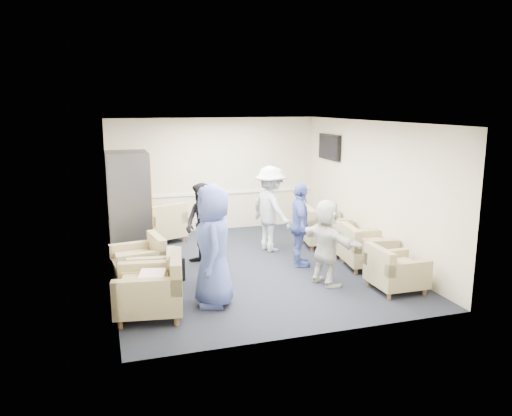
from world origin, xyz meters
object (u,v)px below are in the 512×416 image
object	(u,v)px
armchair_right_far	(322,229)
person_front_right	(327,242)
armchair_right_midnear	(365,250)
person_back_right	(271,209)
armchair_right_near	(394,272)
armchair_left_far	(141,262)
armchair_corner	(161,225)
armchair_right_midfar	(344,239)
person_front_left	(213,246)
person_mid_right	(300,225)
person_mid_left	(210,236)
person_back_left	(203,225)
vending_machine	(129,203)
armchair_left_mid	(154,279)
armchair_left_near	(154,291)

from	to	relation	value
armchair_right_far	person_front_right	xyz separation A→B (m)	(-0.93, -2.18, 0.37)
armchair_right_midnear	person_back_right	size ratio (longest dim) A/B	0.55
armchair_right_near	armchair_left_far	bearing A→B (deg)	66.72
armchair_right_far	armchair_corner	distance (m)	3.56
armchair_right_midfar	person_front_left	size ratio (longest dim) A/B	0.48
person_mid_right	armchair_right_near	bearing A→B (deg)	-135.29
armchair_left_far	person_mid_left	distance (m)	1.36
armchair_right_midnear	person_back_left	world-z (taller)	person_back_left
person_back_left	person_mid_right	xyz separation A→B (m)	(1.73, -0.53, 0.00)
armchair_right_far	person_front_left	bearing A→B (deg)	138.80
vending_machine	person_mid_left	size ratio (longest dim) A/B	1.20
armchair_right_midfar	person_back_left	world-z (taller)	person_back_left
armchair_right_far	armchair_left_mid	bearing A→B (deg)	126.15
armchair_right_midfar	person_mid_left	size ratio (longest dim) A/B	0.51
armchair_corner	person_front_right	size ratio (longest dim) A/B	0.82
armchair_left_far	armchair_right_midnear	world-z (taller)	armchair_right_midnear
armchair_right_far	vending_machine	world-z (taller)	vending_machine
armchair_left_near	person_back_right	xyz separation A→B (m)	(2.68, 2.61, 0.51)
armchair_left_far	person_front_right	distance (m)	3.21
armchair_right_midfar	armchair_right_midnear	bearing A→B (deg)	172.97
armchair_right_midfar	armchair_right_far	xyz separation A→B (m)	(-0.15, 0.74, 0.05)
armchair_right_near	armchair_right_midfar	distance (m)	2.04
armchair_right_far	armchair_corner	xyz separation A→B (m)	(-3.28, 1.37, 0.01)
vending_machine	person_mid_left	world-z (taller)	vending_machine
armchair_left_mid	armchair_right_far	world-z (taller)	armchair_right_far
armchair_right_midfar	person_front_left	distance (m)	3.58
person_mid_right	vending_machine	bearing A→B (deg)	72.55
armchair_right_near	armchair_right_far	world-z (taller)	armchair_right_far
armchair_left_near	armchair_right_far	distance (m)	4.65
armchair_left_near	person_back_left	bearing A→B (deg)	159.54
armchair_right_near	armchair_right_midnear	xyz separation A→B (m)	(0.14, 1.19, 0.02)
person_mid_left	person_back_left	distance (m)	1.08
person_back_right	armchair_left_far	bearing A→B (deg)	93.77
person_front_right	armchair_left_far	bearing A→B (deg)	51.76
armchair_corner	armchair_left_far	bearing A→B (deg)	54.77
armchair_left_mid	armchair_right_midnear	world-z (taller)	armchair_right_midnear
armchair_left_near	armchair_right_midnear	size ratio (longest dim) A/B	1.11
armchair_left_near	armchair_right_midnear	bearing A→B (deg)	113.25
armchair_left_near	person_back_right	bearing A→B (deg)	143.20
vending_machine	person_front_right	world-z (taller)	vending_machine
person_mid_right	armchair_right_midnear	bearing A→B (deg)	-98.76
armchair_right_midnear	armchair_corner	xyz separation A→B (m)	(-3.42, 2.96, 0.03)
armchair_left_far	armchair_right_midfar	distance (m)	4.07
armchair_left_near	person_front_right	size ratio (longest dim) A/B	0.73
armchair_left_near	person_front_left	bearing A→B (deg)	107.82
armchair_left_far	armchair_left_mid	bearing A→B (deg)	-0.82
armchair_left_mid	person_mid_left	xyz separation A→B (m)	(0.97, 0.30, 0.56)
armchair_left_mid	person_back_left	world-z (taller)	person_back_left
armchair_right_midnear	person_mid_right	world-z (taller)	person_mid_right
armchair_left_mid	person_mid_right	distance (m)	2.97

